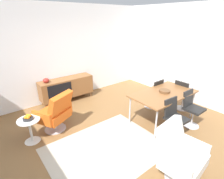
{
  "coord_description": "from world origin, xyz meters",
  "views": [
    {
      "loc": [
        -1.78,
        -2.45,
        2.41
      ],
      "look_at": [
        0.38,
        0.29,
        0.97
      ],
      "focal_mm": 28.14,
      "sensor_mm": 36.0,
      "label": 1
    }
  ],
  "objects": [
    {
      "name": "sideboard",
      "position": [
        0.21,
        2.3,
        0.44
      ],
      "size": [
        1.6,
        0.45,
        0.72
      ],
      "color": "brown",
      "rests_on": "ground_plane"
    },
    {
      "name": "ground_plane",
      "position": [
        0.0,
        0.0,
        0.0
      ],
      "size": [
        8.32,
        8.32,
        0.0
      ],
      "primitive_type": "plane",
      "color": "brown"
    },
    {
      "name": "wooden_bowl_on_table",
      "position": [
        1.61,
        -0.19,
        0.77
      ],
      "size": [
        0.26,
        0.26,
        0.06
      ],
      "primitive_type": "cylinder",
      "color": "brown",
      "rests_on": "dining_table"
    },
    {
      "name": "side_table_round",
      "position": [
        -1.23,
        0.94,
        0.32
      ],
      "size": [
        0.44,
        0.44,
        0.52
      ],
      "color": "white",
      "rests_on": "ground_plane"
    },
    {
      "name": "wall_back",
      "position": [
        0.0,
        2.6,
        1.4
      ],
      "size": [
        6.8,
        0.12,
        2.8
      ],
      "primitive_type": "cube",
      "color": "white",
      "rests_on": "ground_plane"
    },
    {
      "name": "dining_chair_front_left",
      "position": [
        1.22,
        -0.76,
        0.47
      ],
      "size": [
        0.42,
        0.45,
        0.86
      ],
      "color": "black",
      "rests_on": "ground_plane"
    },
    {
      "name": "fruit_bowl",
      "position": [
        -1.23,
        0.94,
        0.56
      ],
      "size": [
        0.2,
        0.2,
        0.11
      ],
      "color": "#262628",
      "rests_on": "side_table_round"
    },
    {
      "name": "dining_chair_back_right",
      "position": [
        1.92,
        0.36,
        0.47
      ],
      "size": [
        0.4,
        0.42,
        0.86
      ],
      "color": "black",
      "rests_on": "ground_plane"
    },
    {
      "name": "dining_table",
      "position": [
        1.57,
        -0.2,
        0.7
      ],
      "size": [
        1.6,
        0.9,
        0.74
      ],
      "color": "brown",
      "rests_on": "ground_plane"
    },
    {
      "name": "dining_chair_front_right",
      "position": [
        1.92,
        -0.76,
        0.47
      ],
      "size": [
        0.41,
        0.43,
        0.86
      ],
      "color": "black",
      "rests_on": "ground_plane"
    },
    {
      "name": "wall_right",
      "position": [
        3.2,
        0.0,
        1.4
      ],
      "size": [
        0.12,
        5.6,
        2.8
      ],
      "primitive_type": "cube",
      "color": "white",
      "rests_on": "ground_plane"
    },
    {
      "name": "armchair_black_shell",
      "position": [
        0.35,
        -1.44,
        0.47
      ],
      "size": [
        0.77,
        0.72,
        0.95
      ],
      "color": "silver",
      "rests_on": "ground_plane"
    },
    {
      "name": "lounge_chair_red",
      "position": [
        -0.66,
        1.01,
        0.47
      ],
      "size": [
        0.87,
        0.86,
        0.95
      ],
      "color": "#D85919",
      "rests_on": "ground_plane"
    },
    {
      "name": "dining_chair_far_end",
      "position": [
        2.46,
        -0.2,
        0.47
      ],
      "size": [
        0.44,
        0.41,
        0.86
      ],
      "color": "black",
      "rests_on": "ground_plane"
    },
    {
      "name": "vase_cobalt",
      "position": [
        -0.37,
        2.3,
        0.78
      ],
      "size": [
        0.17,
        0.17,
        0.13
      ],
      "color": "maroon",
      "rests_on": "sideboard"
    },
    {
      "name": "area_rug",
      "position": [
        -0.17,
        -0.22,
        0.0
      ],
      "size": [
        2.2,
        1.7,
        0.01
      ],
      "primitive_type": "cube",
      "color": "#B7AD99",
      "rests_on": "ground_plane"
    }
  ]
}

